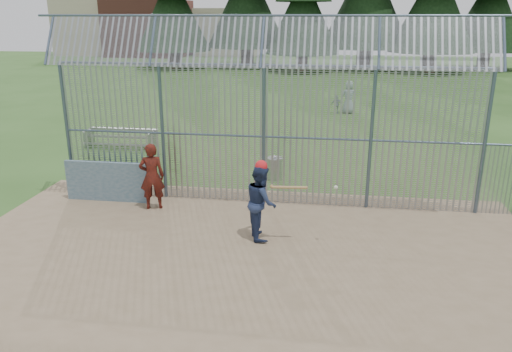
% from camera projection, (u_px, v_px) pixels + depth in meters
% --- Properties ---
extents(ground, '(120.00, 120.00, 0.00)m').
position_uv_depth(ground, '(243.00, 256.00, 11.56)').
color(ground, '#2D511E').
rests_on(ground, ground).
extents(dirt_infield, '(14.00, 10.00, 0.02)m').
position_uv_depth(dirt_infield, '(240.00, 266.00, 11.09)').
color(dirt_infield, '#756047').
rests_on(dirt_infield, ground).
extents(dugout_wall, '(2.50, 0.12, 1.20)m').
position_uv_depth(dugout_wall, '(107.00, 181.00, 14.73)').
color(dugout_wall, '#38566B').
rests_on(dugout_wall, dirt_infield).
extents(batter, '(0.94, 1.07, 1.87)m').
position_uv_depth(batter, '(261.00, 202.00, 12.21)').
color(batter, navy).
rests_on(batter, dirt_infield).
extents(onlooker, '(0.80, 0.64, 1.91)m').
position_uv_depth(onlooker, '(152.00, 176.00, 14.06)').
color(onlooker, maroon).
rests_on(onlooker, dirt_infield).
extents(bg_kid_standing, '(0.94, 0.68, 1.80)m').
position_uv_depth(bg_kid_standing, '(349.00, 97.00, 27.84)').
color(bg_kid_standing, gray).
rests_on(bg_kid_standing, ground).
extents(bg_kid_seated, '(0.62, 0.29, 1.03)m').
position_uv_depth(bg_kid_seated, '(337.00, 104.00, 27.81)').
color(bg_kid_seated, slate).
rests_on(bg_kid_seated, ground).
extents(batting_gear, '(1.98, 0.37, 0.64)m').
position_uv_depth(batting_gear, '(266.00, 170.00, 11.91)').
color(batting_gear, red).
rests_on(batting_gear, ground).
extents(trash_can, '(0.56, 0.56, 0.82)m').
position_uv_depth(trash_can, '(275.00, 168.00, 16.81)').
color(trash_can, gray).
rests_on(trash_can, ground).
extents(bleacher, '(3.00, 0.95, 0.72)m').
position_uv_depth(bleacher, '(120.00, 138.00, 20.83)').
color(bleacher, slate).
rests_on(bleacher, ground).
extents(backstop_fence, '(20.09, 0.81, 5.30)m').
position_uv_depth(backstop_fence, '(328.00, 127.00, 13.80)').
color(backstop_fence, '#47566B').
rests_on(backstop_fence, ground).
extents(distant_buildings, '(26.50, 10.50, 8.00)m').
position_uv_depth(distant_buildings, '(145.00, 27.00, 66.79)').
color(distant_buildings, brown).
rests_on(distant_buildings, ground).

